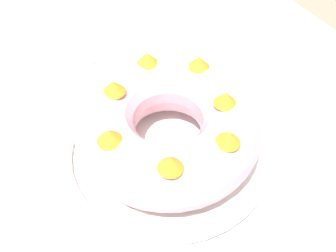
% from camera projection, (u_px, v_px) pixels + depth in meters
% --- Properties ---
extents(dining_table, '(1.30, 0.92, 0.77)m').
position_uv_depth(dining_table, '(169.00, 182.00, 0.70)').
color(dining_table, silver).
rests_on(dining_table, ground_plane).
extents(serving_dish, '(0.31, 0.31, 0.02)m').
position_uv_depth(serving_dish, '(168.00, 149.00, 0.60)').
color(serving_dish, white).
rests_on(serving_dish, dining_table).
extents(bundt_cake, '(0.27, 0.27, 0.10)m').
position_uv_depth(bundt_cake, '(168.00, 126.00, 0.56)').
color(bundt_cake, '#E09EAD').
rests_on(bundt_cake, serving_dish).
extents(fork, '(0.02, 0.21, 0.01)m').
position_uv_depth(fork, '(109.00, 63.00, 0.75)').
color(fork, white).
rests_on(fork, dining_table).
extents(serving_knife, '(0.02, 0.23, 0.01)m').
position_uv_depth(serving_knife, '(88.00, 62.00, 0.75)').
color(serving_knife, white).
rests_on(serving_knife, dining_table).
extents(cake_knife, '(0.02, 0.20, 0.01)m').
position_uv_depth(cake_knife, '(100.00, 78.00, 0.72)').
color(cake_knife, white).
rests_on(cake_knife, dining_table).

